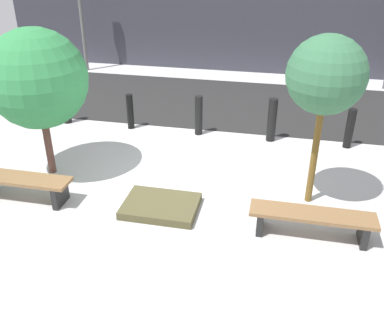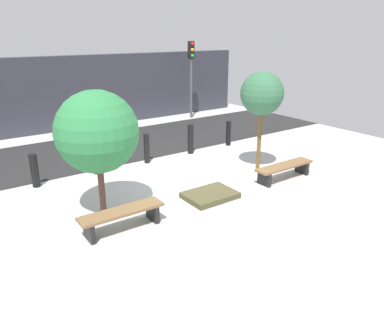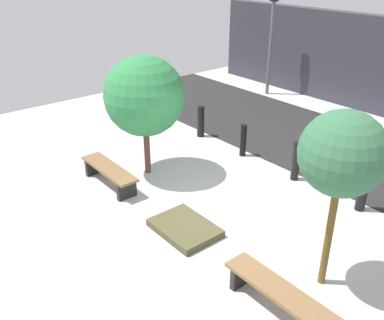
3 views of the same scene
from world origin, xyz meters
TOP-DOWN VIEW (x-y plane):
  - ground_plane at (0.00, 0.00)m, footprint 18.00×18.00m
  - road_strip at (0.00, 4.81)m, footprint 18.00×4.09m
  - building_facade at (0.00, 8.35)m, footprint 16.20×0.50m
  - bench_left at (-2.50, -0.98)m, footprint 1.82×0.45m
  - bench_right at (2.50, -0.98)m, footprint 1.93×0.44m
  - planter_bed at (0.00, -0.78)m, footprint 1.27×0.93m
  - tree_behind_left_bench at (-2.50, 0.07)m, footprint 1.84×1.84m
  - tree_behind_right_bench at (2.50, 0.07)m, footprint 1.26×1.26m
  - bollard_far_left at (-3.41, 2.51)m, footprint 0.21×0.21m
  - bollard_left at (-1.70, 2.51)m, footprint 0.16×0.16m
  - bollard_center at (0.00, 2.51)m, footprint 0.18×0.18m
  - bollard_right at (1.70, 2.51)m, footprint 0.20×0.20m
  - bollard_far_right at (3.41, 2.51)m, footprint 0.18×0.18m

SIDE VIEW (x-z plane):
  - ground_plane at x=0.00m, z-range 0.00..0.00m
  - road_strip at x=0.00m, z-range 0.00..0.01m
  - planter_bed at x=0.00m, z-range 0.00..0.14m
  - bench_right at x=2.50m, z-range 0.10..0.53m
  - bench_left at x=-2.50m, z-range 0.10..0.56m
  - bollard_left at x=-1.70m, z-range 0.00..0.86m
  - bollard_far_right at x=3.41m, z-range 0.00..0.90m
  - bollard_far_left at x=-3.41m, z-range 0.00..0.92m
  - bollard_center at x=0.00m, z-range 0.00..0.95m
  - bollard_right at x=1.70m, z-range 0.00..1.01m
  - building_facade at x=0.00m, z-range 0.00..3.06m
  - tree_behind_left_bench at x=-2.50m, z-range 0.50..3.33m
  - tree_behind_right_bench at x=2.50m, z-range 0.82..3.75m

